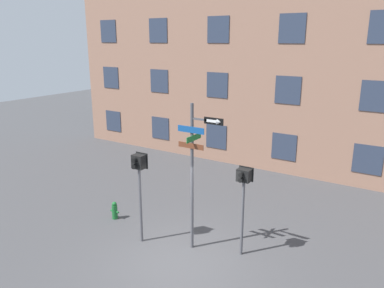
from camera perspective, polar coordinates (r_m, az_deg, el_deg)
ground_plane at (r=10.69m, az=-1.94°, el=-17.62°), size 60.00×60.00×0.00m
building_facade at (r=16.80m, az=15.35°, el=16.61°), size 24.00×0.64×12.60m
street_sign_pole at (r=10.24m, az=0.35°, el=-3.39°), size 1.35×0.70×4.25m
pedestrian_signal_left at (r=10.83m, az=-8.07°, el=-4.35°), size 0.42×0.40×2.75m
pedestrian_signal_right at (r=10.21m, az=7.86°, el=-6.52°), size 0.42×0.40×2.57m
fire_hydrant at (r=13.08m, az=-11.70°, el=-9.89°), size 0.35×0.19×0.61m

